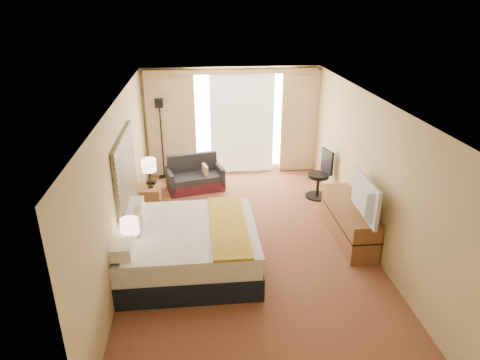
{
  "coord_description": "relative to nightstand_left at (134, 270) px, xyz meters",
  "views": [
    {
      "loc": [
        -0.82,
        -6.59,
        4.09
      ],
      "look_at": [
        -0.11,
        0.4,
        1.07
      ],
      "focal_mm": 32.0,
      "sensor_mm": 36.0,
      "label": 1
    }
  ],
  "objects": [
    {
      "name": "lamp_left",
      "position": [
        -0.01,
        0.08,
        0.71
      ],
      "size": [
        0.27,
        0.27,
        0.56
      ],
      "color": "black",
      "rests_on": "nightstand_left"
    },
    {
      "name": "media_dresser",
      "position": [
        3.7,
        1.05,
        0.07
      ],
      "size": [
        0.5,
        1.8,
        0.7
      ],
      "primitive_type": "cube",
      "color": "brown",
      "rests_on": "floor"
    },
    {
      "name": "bed",
      "position": [
        0.81,
        0.4,
        0.11
      ],
      "size": [
        2.18,
        1.99,
        1.06
      ],
      "color": "black",
      "rests_on": "floor"
    },
    {
      "name": "curtains",
      "position": [
        1.87,
        4.44,
        1.13
      ],
      "size": [
        4.12,
        0.19,
        2.56
      ],
      "color": "#CFB791",
      "rests_on": "floor"
    },
    {
      "name": "loveseat",
      "position": [
        0.93,
        3.54,
        -0.02
      ],
      "size": [
        1.37,
        0.94,
        0.78
      ],
      "rotation": [
        0.0,
        0.0,
        0.23
      ],
      "color": "#4E161F",
      "rests_on": "floor"
    },
    {
      "name": "wall_front",
      "position": [
        1.87,
        -2.45,
        1.02
      ],
      "size": [
        4.2,
        0.02,
        2.6
      ],
      "primitive_type": "cube",
      "color": "tan",
      "rests_on": "ground"
    },
    {
      "name": "wall_right",
      "position": [
        3.97,
        1.05,
        1.02
      ],
      "size": [
        0.02,
        7.0,
        2.6
      ],
      "primitive_type": "cube",
      "color": "tan",
      "rests_on": "ground"
    },
    {
      "name": "tissue_box",
      "position": [
        0.11,
        0.1,
        0.33
      ],
      "size": [
        0.14,
        0.14,
        0.11
      ],
      "primitive_type": "cube",
      "rotation": [
        0.0,
        0.0,
        0.31
      ],
      "color": "#86AECF",
      "rests_on": "nightstand_left"
    },
    {
      "name": "floor_lamp",
      "position": [
        0.17,
        4.35,
        1.1
      ],
      "size": [
        0.25,
        0.25,
        1.94
      ],
      "color": "black",
      "rests_on": "floor"
    },
    {
      "name": "desk_chair",
      "position": [
        3.68,
        2.84,
        0.2
      ],
      "size": [
        0.52,
        0.52,
        1.07
      ],
      "rotation": [
        0.0,
        0.0,
        0.25
      ],
      "color": "black",
      "rests_on": "floor"
    },
    {
      "name": "wall_back",
      "position": [
        1.87,
        4.55,
        1.02
      ],
      "size": [
        4.2,
        0.02,
        2.6
      ],
      "primitive_type": "cube",
      "color": "tan",
      "rests_on": "ground"
    },
    {
      "name": "headboard",
      "position": [
        -0.19,
        1.25,
        1.01
      ],
      "size": [
        0.06,
        1.85,
        1.5
      ],
      "primitive_type": "cube",
      "color": "black",
      "rests_on": "wall_left"
    },
    {
      "name": "window",
      "position": [
        2.12,
        4.52,
        1.04
      ],
      "size": [
        2.3,
        0.02,
        2.3
      ],
      "primitive_type": "cube",
      "color": "white",
      "rests_on": "wall_back"
    },
    {
      "name": "television",
      "position": [
        3.65,
        0.62,
        0.76
      ],
      "size": [
        0.19,
        1.17,
        0.67
      ],
      "primitive_type": "imported",
      "rotation": [
        0.0,
        0.0,
        1.53
      ],
      "color": "black",
      "rests_on": "media_dresser"
    },
    {
      "name": "lamp_right",
      "position": [
        0.05,
        2.47,
        0.74
      ],
      "size": [
        0.29,
        0.29,
        0.6
      ],
      "color": "black",
      "rests_on": "nightstand_right"
    },
    {
      "name": "ceiling",
      "position": [
        1.87,
        1.05,
        2.33
      ],
      "size": [
        4.2,
        7.0,
        0.02
      ],
      "primitive_type": "cube",
      "color": "silver",
      "rests_on": "wall_back"
    },
    {
      "name": "nightstand_left",
      "position": [
        0.0,
        0.0,
        0.0
      ],
      "size": [
        0.45,
        0.52,
        0.55
      ],
      "primitive_type": "cube",
      "color": "brown",
      "rests_on": "floor"
    },
    {
      "name": "telephone",
      "position": [
        0.05,
        2.65,
        0.31
      ],
      "size": [
        0.2,
        0.17,
        0.07
      ],
      "primitive_type": "cube",
      "rotation": [
        0.0,
        0.0,
        -0.24
      ],
      "color": "black",
      "rests_on": "nightstand_right"
    },
    {
      "name": "nightstand_right",
      "position": [
        0.0,
        2.5,
        0.0
      ],
      "size": [
        0.45,
        0.52,
        0.55
      ],
      "primitive_type": "cube",
      "color": "brown",
      "rests_on": "floor"
    },
    {
      "name": "wall_left",
      "position": [
        -0.23,
        1.05,
        1.02
      ],
      "size": [
        0.02,
        7.0,
        2.6
      ],
      "primitive_type": "cube",
      "color": "tan",
      "rests_on": "ground"
    },
    {
      "name": "floor",
      "position": [
        1.87,
        1.05,
        -0.28
      ],
      "size": [
        4.2,
        7.0,
        0.02
      ],
      "primitive_type": "cube",
      "color": "maroon",
      "rests_on": "ground"
    }
  ]
}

